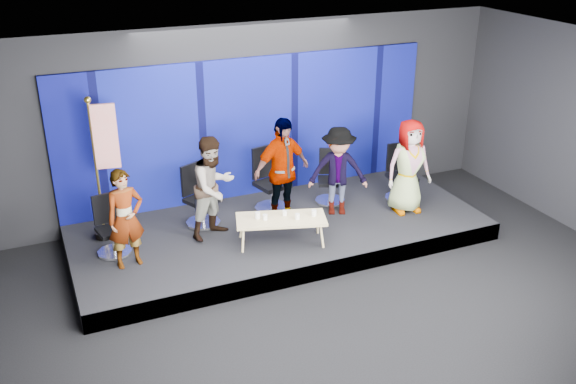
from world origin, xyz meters
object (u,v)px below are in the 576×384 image
panelist_b (213,187)px  chair_e (400,182)px  panelist_a (126,219)px  chair_d (330,185)px  chair_c (270,190)px  panelist_e (408,166)px  mug_b (265,217)px  mug_d (297,216)px  panelist_c (282,171)px  mug_e (314,213)px  flag_stand (104,165)px  mug_c (285,213)px  panelist_d (338,171)px  coffee_table (281,220)px  chair_b (200,205)px  chair_a (112,235)px  mug_a (258,215)px

panelist_b → chair_e: panelist_b is taller
panelist_b → chair_e: 3.64m
panelist_a → chair_d: (3.84, 0.87, -0.45)m
chair_c → panelist_e: 2.48m
mug_b → mug_d: bearing=-20.9°
panelist_c → mug_e: size_ratio=19.27×
panelist_a → mug_d: bearing=-19.4°
panelist_e → flag_stand: flag_stand is taller
mug_c → flag_stand: flag_stand is taller
mug_e → panelist_d: bearing=43.1°
mug_b → flag_stand: flag_stand is taller
flag_stand → coffee_table: bearing=-18.7°
panelist_c → chair_e: panelist_c is taller
coffee_table → panelist_c: bearing=66.2°
chair_c → flag_stand: 2.95m
panelist_a → chair_b: (1.38, 0.92, -0.42)m
panelist_d → mug_b: bearing=-136.9°
panelist_d → chair_d: bearing=100.4°
panelist_e → mug_b: 2.82m
panelist_b → chair_d: (2.35, 0.44, -0.53)m
chair_c → mug_c: 1.22m
chair_d → chair_e: 1.32m
chair_c → coffee_table: size_ratio=0.74×
mug_b → panelist_c: bearing=50.3°
panelist_b → panelist_c: 1.23m
chair_c → panelist_d: 1.27m
chair_b → mug_e: chair_b is taller
chair_a → panelist_e: bearing=-15.9°
chair_c → chair_e: bearing=-25.9°
flag_stand → mug_e: bearing=-16.4°
mug_d → panelist_e: bearing=9.6°
mug_a → mug_d: bearing=-26.2°
panelist_e → mug_b: (-2.79, -0.21, -0.36)m
panelist_e → mug_c: (-2.44, -0.19, -0.36)m
chair_a → chair_e: bearing=-10.6°
mug_c → mug_e: (0.43, -0.20, 0.01)m
mug_a → mug_b: (0.09, -0.10, -0.01)m
chair_d → mug_c: chair_d is taller
panelist_d → chair_e: bearing=25.9°
flag_stand → chair_d: bearing=6.5°
panelist_b → chair_c: bearing=0.0°
chair_b → panelist_e: (3.54, -0.93, 0.50)m
coffee_table → mug_b: mug_b is taller
mug_c → flag_stand: 2.97m
mug_a → flag_stand: flag_stand is taller
panelist_a → mug_b: (2.13, -0.22, -0.29)m
chair_d → panelist_e: bearing=-16.7°
coffee_table → mug_e: size_ratio=16.05×
chair_b → mug_e: bearing=-65.8°
chair_b → mug_d: bearing=-72.2°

